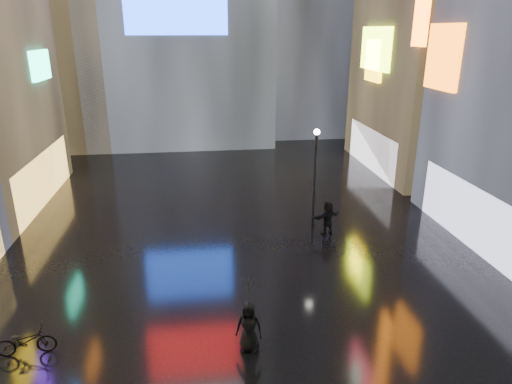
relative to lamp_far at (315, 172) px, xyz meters
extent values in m
plane|color=black|center=(-4.20, -0.39, -2.94)|extent=(140.00, 140.00, 0.00)
cube|color=#FFC659|center=(-15.30, 5.61, -1.44)|extent=(0.20, 10.00, 3.00)
cube|color=#1BF7AD|center=(-15.05, 7.43, 4.97)|extent=(0.25, 3.00, 1.71)
cube|color=white|center=(6.90, -3.39, -1.44)|extent=(0.20, 9.00, 3.00)
cube|color=orange|center=(6.65, 0.73, 5.64)|extent=(0.25, 2.99, 3.26)
cube|color=white|center=(6.90, 9.61, -1.44)|extent=(0.20, 9.00, 3.00)
cube|color=#C6FF19|center=(6.65, 9.93, 5.71)|extent=(0.25, 4.92, 2.91)
cube|color=yellow|center=(6.65, 10.05, 4.90)|extent=(0.25, 2.63, 2.87)
cube|color=#194CFF|center=(-7.20, 16.51, 9.06)|extent=(8.00, 0.20, 5.00)
cylinder|color=black|center=(0.00, 0.00, -0.44)|extent=(0.16, 0.16, 5.00)
sphere|color=white|center=(0.00, 0.00, 2.11)|extent=(0.30, 0.30, 0.30)
imported|color=black|center=(-4.60, -9.72, -2.06)|extent=(1.00, 0.81, 1.76)
imported|color=black|center=(0.41, -1.32, -2.07)|extent=(1.71, 1.03, 1.75)
imported|color=black|center=(-4.60, -9.72, -0.77)|extent=(1.26, 1.27, 0.83)
imported|color=black|center=(-11.74, -9.00, -2.45)|extent=(1.92, 0.79, 0.99)
camera|label=1|loc=(-5.99, -22.01, 6.95)|focal=32.00mm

